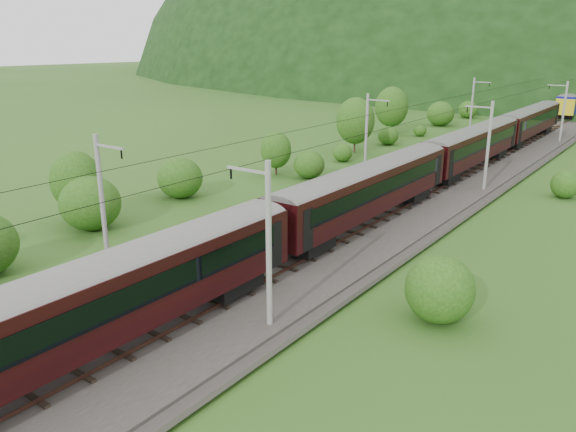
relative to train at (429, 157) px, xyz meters
The scene contains 13 objects.
ground 28.13m from the train, 94.93° to the right, with size 600.00×600.00×0.00m, color #2D591B.
railbed 18.28m from the train, 97.68° to the right, with size 14.00×220.00×0.30m, color #38332D.
track_left 18.71m from the train, 105.09° to the right, with size 2.40×220.00×0.27m.
track_right 18.08m from the train, 90.00° to the right, with size 2.40×220.00×0.27m.
catenary_left 9.55m from the train, 153.79° to the left, with size 2.54×192.28×8.00m.
catenary_right 5.69m from the train, 48.43° to the left, with size 2.54×192.28×8.00m.
overhead_wires 18.32m from the train, 97.68° to the right, with size 4.83×198.00×0.03m.
mountain_ridge 298.47m from the train, 114.21° to the left, with size 336.00×280.00×132.00m, color black.
train is the anchor object (origin of this frame).
hazard_post_near 6.94m from the train, 112.77° to the right, with size 0.15×0.15×1.38m, color red.
hazard_post_far 34.76m from the train, 93.10° to the left, with size 0.18×0.18×1.65m, color red.
signal 7.82m from the train, 145.00° to the right, with size 0.21×0.21×1.86m.
vegetation_left 20.25m from the train, 142.79° to the right, with size 10.48×143.59×7.00m.
Camera 1 is at (21.24, -19.02, 13.29)m, focal length 35.00 mm.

